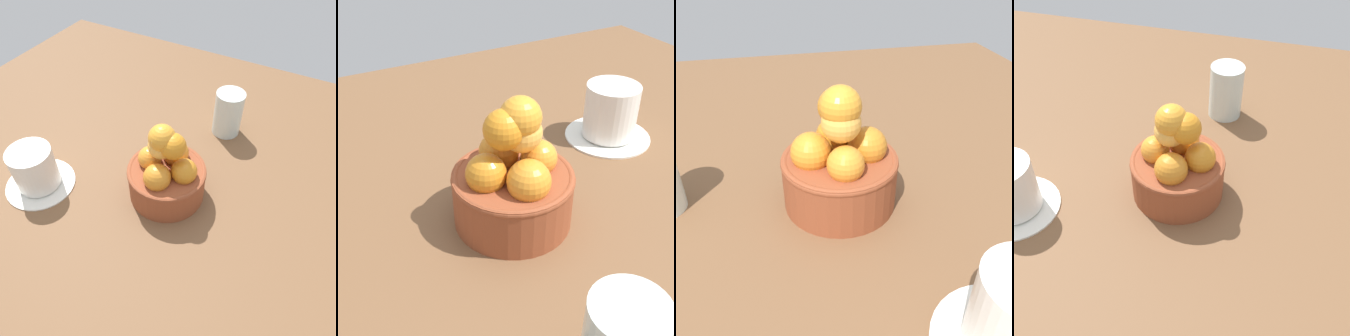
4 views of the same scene
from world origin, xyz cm
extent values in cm
cube|color=brown|center=(0.00, 0.00, -1.90)|extent=(131.12, 111.09, 3.80)
cylinder|color=brown|center=(0.00, 0.00, 3.35)|extent=(14.26, 14.26, 6.70)
torus|color=brown|center=(0.00, 0.00, 6.30)|extent=(14.46, 14.46, 1.00)
sphere|color=orange|center=(-0.29, 3.44, 7.85)|extent=(4.94, 4.94, 4.94)
sphere|color=orange|center=(-3.44, -0.29, 7.85)|extent=(4.37, 4.37, 4.37)
sphere|color=orange|center=(0.29, -3.44, 7.85)|extent=(4.87, 4.87, 4.87)
sphere|color=orange|center=(3.44, 0.29, 7.85)|extent=(4.69, 4.69, 4.69)
sphere|color=#F6AE46|center=(-1.07, 0.35, 11.88)|extent=(4.58, 4.58, 4.58)
sphere|color=orange|center=(1.20, -0.29, 12.83)|extent=(4.56, 4.56, 4.56)
sphere|color=orange|center=(-0.82, 0.07, 13.78)|extent=(4.75, 4.75, 4.75)
camera|label=1|loc=(18.99, -34.66, 49.57)|focal=34.71mm
camera|label=2|loc=(20.65, 35.91, 35.88)|focal=47.17mm
camera|label=3|loc=(-37.49, 7.58, 30.72)|focal=39.71mm
camera|label=4|loc=(12.75, -44.98, 49.02)|focal=45.07mm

